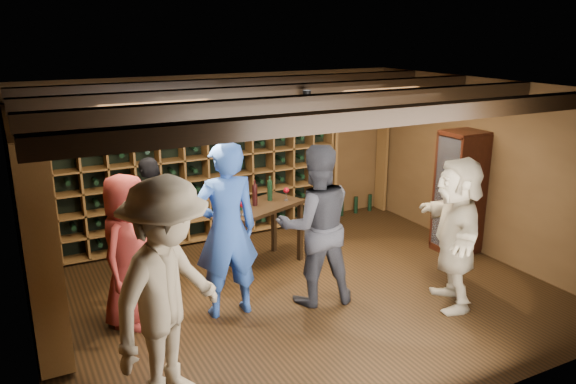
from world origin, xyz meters
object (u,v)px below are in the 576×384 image
guest_beige (456,233)px  guest_woman_black (155,223)px  guest_red_floral (128,250)px  tasting_table (260,213)px  man_grey_suit (316,225)px  display_cabinet (459,195)px  man_blue_shirt (226,230)px  guest_khaki (168,293)px

guest_beige → guest_woman_black: bearing=-97.1°
guest_red_floral → guest_beige: size_ratio=0.95×
tasting_table → guest_beige: bearing=-73.8°
guest_woman_black → man_grey_suit: bearing=128.9°
guest_beige → guest_red_floral: bearing=-82.7°
display_cabinet → guest_woman_black: bearing=168.4°
guest_red_floral → man_blue_shirt: bearing=-64.9°
man_grey_suit → guest_red_floral: 2.12m
display_cabinet → guest_red_floral: display_cabinet is taller
tasting_table → guest_khaki: bearing=-152.1°
man_blue_shirt → tasting_table: (0.87, 0.99, -0.23)m
man_blue_shirt → guest_red_floral: (-1.02, 0.30, -0.16)m
tasting_table → display_cabinet: bearing=-37.4°
man_blue_shirt → man_grey_suit: man_blue_shirt is taller
guest_khaki → guest_red_floral: bearing=52.1°
display_cabinet → guest_red_floral: 4.68m
man_blue_shirt → guest_red_floral: 1.08m
man_blue_shirt → guest_red_floral: man_blue_shirt is taller
display_cabinet → man_blue_shirt: (-3.66, -0.22, 0.15)m
man_grey_suit → guest_beige: 1.62m
guest_woman_black → guest_beige: size_ratio=0.94×
man_grey_suit → guest_red_floral: man_grey_suit is taller
guest_khaki → man_blue_shirt: bearing=12.0°
guest_red_floral → tasting_table: (1.89, 0.69, -0.07)m
guest_red_floral → guest_beige: guest_beige is taller
guest_beige → guest_khaki: bearing=-58.4°
guest_red_floral → man_grey_suit: bearing=-62.0°
guest_khaki → display_cabinet: bearing=-21.5°
man_blue_shirt → guest_khaki: bearing=53.8°
display_cabinet → guest_beige: (-1.23, -1.22, 0.04)m
man_blue_shirt → guest_beige: man_blue_shirt is taller
man_blue_shirt → man_grey_suit: bearing=172.9°
guest_beige → display_cabinet: bearing=162.9°
man_blue_shirt → guest_khaki: 1.58m
guest_woman_black → guest_khaki: 2.35m
display_cabinet → tasting_table: bearing=164.5°
guest_red_floral → guest_khaki: size_ratio=0.84×
guest_woman_black → guest_beige: (2.96, -2.08, 0.06)m
man_grey_suit → guest_woman_black: bearing=-25.7°
guest_woman_black → display_cabinet: bearing=156.3°
guest_khaki → tasting_table: (1.87, 2.21, -0.23)m
display_cabinet → guest_khaki: (-4.66, -1.44, 0.16)m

